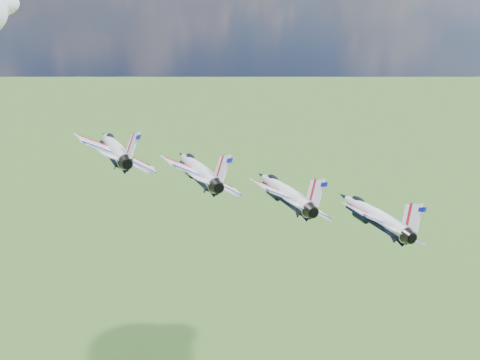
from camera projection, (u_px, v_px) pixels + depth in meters
jet_0 at (114, 147)px, 85.93m from camera, size 15.84×19.51×10.39m
jet_1 at (197, 169)px, 84.53m from camera, size 15.84×19.51×10.39m
jet_2 at (283, 191)px, 83.13m from camera, size 15.84×19.51×10.39m
jet_3 at (372, 214)px, 81.73m from camera, size 15.84×19.51×10.39m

